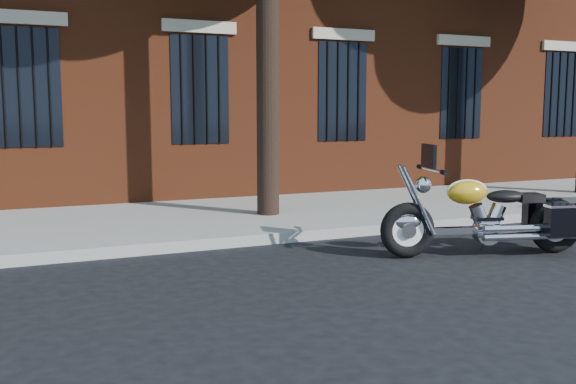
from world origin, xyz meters
name	(u,v)px	position (x,y,z in m)	size (l,w,h in m)	color
ground	(319,265)	(0.00, 0.00, 0.00)	(120.00, 120.00, 0.00)	black
curb	(275,238)	(0.00, 1.38, 0.07)	(40.00, 0.16, 0.15)	gray
sidewalk	(232,217)	(0.00, 3.26, 0.07)	(40.00, 3.60, 0.15)	gray
motorcycle	(494,218)	(2.24, -0.42, 0.48)	(2.64, 1.26, 1.41)	black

